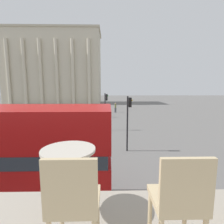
{
  "coord_description": "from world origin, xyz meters",
  "views": [
    {
      "loc": [
        0.93,
        -2.21,
        4.75
      ],
      "look_at": [
        1.32,
        15.78,
        2.19
      ],
      "focal_mm": 28.0,
      "sensor_mm": 36.0,
      "label": 1
    }
  ],
  "objects_px": {
    "traffic_light_near": "(128,116)",
    "traffic_light_mid": "(106,106)",
    "cafe_dining_table": "(69,165)",
    "cafe_chair_1": "(179,199)",
    "pedestrian_olive": "(115,107)",
    "plaza_building_left": "(55,68)",
    "pedestrian_white": "(108,111)",
    "cafe_chair_0": "(74,200)"
  },
  "relations": [
    {
      "from": "cafe_chair_0",
      "to": "pedestrian_olive",
      "type": "height_order",
      "value": "cafe_chair_0"
    },
    {
      "from": "cafe_chair_1",
      "to": "pedestrian_olive",
      "type": "height_order",
      "value": "cafe_chair_1"
    },
    {
      "from": "plaza_building_left",
      "to": "traffic_light_mid",
      "type": "height_order",
      "value": "plaza_building_left"
    },
    {
      "from": "pedestrian_olive",
      "to": "cafe_dining_table",
      "type": "bearing_deg",
      "value": 82.13
    },
    {
      "from": "plaza_building_left",
      "to": "pedestrian_white",
      "type": "distance_m",
      "value": 31.69
    },
    {
      "from": "pedestrian_olive",
      "to": "pedestrian_white",
      "type": "bearing_deg",
      "value": 70.91
    },
    {
      "from": "cafe_chair_1",
      "to": "plaza_building_left",
      "type": "relative_size",
      "value": 0.03
    },
    {
      "from": "traffic_light_near",
      "to": "pedestrian_white",
      "type": "distance_m",
      "value": 14.95
    },
    {
      "from": "cafe_chair_0",
      "to": "traffic_light_mid",
      "type": "bearing_deg",
      "value": 89.24
    },
    {
      "from": "pedestrian_olive",
      "to": "cafe_chair_0",
      "type": "bearing_deg",
      "value": 82.49
    },
    {
      "from": "traffic_light_mid",
      "to": "pedestrian_olive",
      "type": "xyz_separation_m",
      "value": [
        1.64,
        13.85,
        -1.61
      ]
    },
    {
      "from": "cafe_chair_1",
      "to": "traffic_light_mid",
      "type": "relative_size",
      "value": 0.22
    },
    {
      "from": "cafe_chair_0",
      "to": "traffic_light_mid",
      "type": "distance_m",
      "value": 17.76
    },
    {
      "from": "traffic_light_mid",
      "to": "pedestrian_olive",
      "type": "distance_m",
      "value": 14.04
    },
    {
      "from": "pedestrian_white",
      "to": "cafe_chair_0",
      "type": "bearing_deg",
      "value": -169.92
    },
    {
      "from": "cafe_dining_table",
      "to": "traffic_light_near",
      "type": "distance_m",
      "value": 10.96
    },
    {
      "from": "cafe_dining_table",
      "to": "traffic_light_mid",
      "type": "height_order",
      "value": "traffic_light_mid"
    },
    {
      "from": "cafe_dining_table",
      "to": "traffic_light_mid",
      "type": "distance_m",
      "value": 17.18
    },
    {
      "from": "cafe_chair_0",
      "to": "plaza_building_left",
      "type": "distance_m",
      "value": 54.63
    },
    {
      "from": "traffic_light_near",
      "to": "cafe_dining_table",
      "type": "bearing_deg",
      "value": -100.16
    },
    {
      "from": "cafe_chair_0",
      "to": "traffic_light_near",
      "type": "bearing_deg",
      "value": 80.42
    },
    {
      "from": "cafe_chair_1",
      "to": "traffic_light_mid",
      "type": "distance_m",
      "value": 17.78
    },
    {
      "from": "cafe_chair_1",
      "to": "traffic_light_mid",
      "type": "xyz_separation_m",
      "value": [
        -0.84,
        17.72,
        -1.18
      ]
    },
    {
      "from": "cafe_dining_table",
      "to": "cafe_chair_0",
      "type": "height_order",
      "value": "cafe_chair_0"
    },
    {
      "from": "pedestrian_white",
      "to": "cafe_dining_table",
      "type": "bearing_deg",
      "value": -170.31
    },
    {
      "from": "traffic_light_near",
      "to": "traffic_light_mid",
      "type": "bearing_deg",
      "value": 105.29
    },
    {
      "from": "traffic_light_mid",
      "to": "pedestrian_white",
      "type": "relative_size",
      "value": 2.28
    },
    {
      "from": "plaza_building_left",
      "to": "traffic_light_mid",
      "type": "distance_m",
      "value": 38.38
    },
    {
      "from": "cafe_chair_0",
      "to": "cafe_dining_table",
      "type": "bearing_deg",
      "value": 105.13
    },
    {
      "from": "cafe_chair_1",
      "to": "cafe_dining_table",
      "type": "bearing_deg",
      "value": 153.42
    },
    {
      "from": "plaza_building_left",
      "to": "pedestrian_white",
      "type": "bearing_deg",
      "value": -58.72
    },
    {
      "from": "cafe_chair_1",
      "to": "pedestrian_white",
      "type": "relative_size",
      "value": 0.5
    },
    {
      "from": "pedestrian_white",
      "to": "plaza_building_left",
      "type": "bearing_deg",
      "value": 41.83
    },
    {
      "from": "cafe_chair_0",
      "to": "plaza_building_left",
      "type": "relative_size",
      "value": 0.03
    },
    {
      "from": "plaza_building_left",
      "to": "traffic_light_mid",
      "type": "bearing_deg",
      "value": -65.64
    },
    {
      "from": "plaza_building_left",
      "to": "traffic_light_near",
      "type": "bearing_deg",
      "value": -67.0
    },
    {
      "from": "pedestrian_white",
      "to": "traffic_light_near",
      "type": "bearing_deg",
      "value": -163.51
    },
    {
      "from": "plaza_building_left",
      "to": "pedestrian_olive",
      "type": "distance_m",
      "value": 28.24
    },
    {
      "from": "cafe_chair_0",
      "to": "cafe_chair_1",
      "type": "relative_size",
      "value": 1.0
    },
    {
      "from": "cafe_chair_1",
      "to": "traffic_light_mid",
      "type": "height_order",
      "value": "cafe_chair_1"
    },
    {
      "from": "cafe_chair_1",
      "to": "traffic_light_near",
      "type": "xyz_separation_m",
      "value": [
        0.91,
        11.31,
        -1.19
      ]
    },
    {
      "from": "cafe_chair_0",
      "to": "pedestrian_olive",
      "type": "distance_m",
      "value": 31.73
    }
  ]
}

